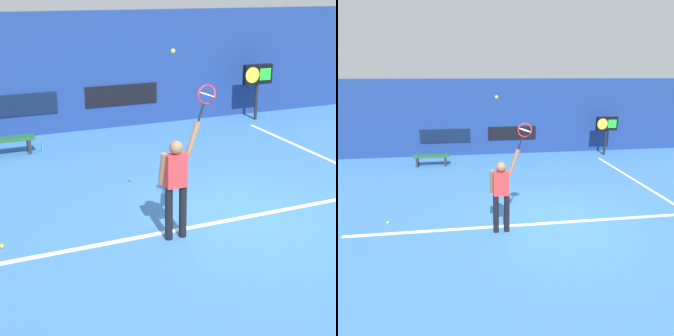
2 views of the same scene
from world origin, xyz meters
The scene contains 13 objects.
ground_plane centered at (0.00, 0.00, 0.00)m, with size 18.00×18.00×0.00m, color #3870B2.
back_wall centered at (0.00, 6.98, 1.68)m, with size 18.00×0.20×3.35m, color navy.
sponsor_banner_center centered at (0.00, 6.86, 0.96)m, with size 2.20×0.03×0.60m, color black.
sponsor_banner_portside centered at (-3.00, 6.86, 0.91)m, with size 2.20×0.03×0.60m, color #0C1933.
court_baseline centered at (0.00, -0.09, 0.01)m, with size 10.00×0.10×0.01m, color white.
court_sideline centered at (3.65, 2.00, 0.01)m, with size 0.10×7.00×0.01m, color white.
tennis_player centered at (-1.38, -0.32, 1.01)m, with size 0.67×0.31×1.98m.
tennis_racket centered at (-0.88, -0.33, 2.35)m, with size 0.40×0.27×0.63m.
tennis_ball centered at (-1.48, -0.41, 3.08)m, with size 0.07×0.07×0.07m, color #CCE033.
scoreboard_clock centered at (4.14, 6.09, 1.35)m, with size 0.96×0.20×1.73m.
court_bench centered at (-3.51, 5.34, 0.34)m, with size 1.40×0.36×0.45m.
water_bottle centered at (-2.62, 5.34, 0.12)m, with size 0.07×0.07×0.24m, color #338CD8.
spare_ball centered at (-4.11, 0.42, 0.03)m, with size 0.07×0.07×0.07m, color #CCE033.
Camera 1 is at (-4.44, -7.31, 3.96)m, focal length 54.37 mm.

